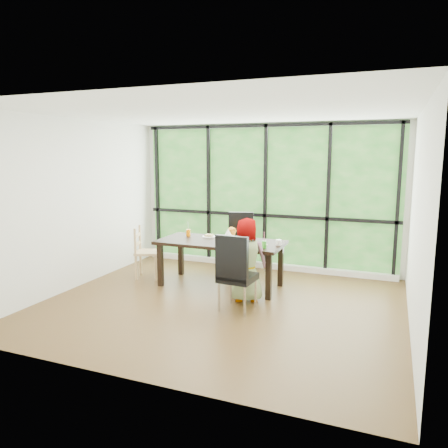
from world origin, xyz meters
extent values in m
plane|color=black|center=(0.00, 0.00, 0.00)|extent=(5.00, 5.00, 0.00)
plane|color=silver|center=(0.00, 2.25, 1.35)|extent=(5.00, 0.00, 5.00)
cube|color=#1C531B|center=(0.00, 2.23, 1.35)|extent=(4.80, 0.02, 2.65)
cube|color=silver|center=(0.00, 2.15, 0.05)|extent=(4.80, 0.12, 0.10)
cube|color=black|center=(-0.34, 0.80, 0.38)|extent=(2.10, 1.09, 0.75)
cube|color=black|center=(-0.32, 1.72, 0.54)|extent=(0.57, 0.57, 1.08)
cube|color=black|center=(0.29, -0.12, 0.54)|extent=(0.50, 0.50, 1.08)
cube|color=tan|center=(-1.69, 0.78, 0.45)|extent=(0.52, 0.53, 0.90)
imported|color=orange|center=(-0.34, 1.36, 0.44)|extent=(0.38, 0.31, 0.89)
imported|color=gray|center=(0.26, 0.28, 0.62)|extent=(0.70, 0.57, 1.23)
cube|color=tan|center=(0.20, 0.62, 0.75)|extent=(0.51, 0.38, 0.01)
cylinder|color=white|center=(-0.64, 1.03, 0.76)|extent=(0.23, 0.23, 0.01)
cylinder|color=white|center=(0.21, 0.59, 0.76)|extent=(0.22, 0.22, 0.01)
cylinder|color=#FF7B00|center=(-1.01, 0.99, 0.81)|extent=(0.07, 0.07, 0.12)
cylinder|color=green|center=(0.47, 0.56, 0.80)|extent=(0.07, 0.07, 0.11)
cylinder|color=white|center=(0.62, 0.84, 0.79)|extent=(0.09, 0.09, 0.09)
cube|color=tan|center=(-0.14, 0.64, 0.82)|extent=(0.15, 0.15, 0.13)
cylinder|color=white|center=(-1.01, 0.99, 0.91)|extent=(0.01, 0.04, 0.20)
cylinder|color=pink|center=(0.47, 0.56, 0.90)|extent=(0.01, 0.04, 0.20)
cone|color=white|center=(-0.14, 0.64, 0.94)|extent=(0.12, 0.12, 0.11)
camera|label=1|loc=(2.20, -5.45, 2.14)|focal=34.17mm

